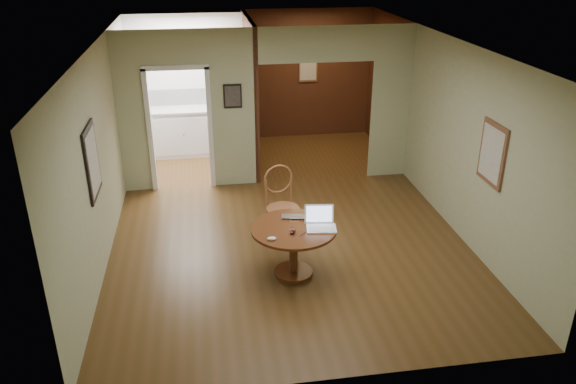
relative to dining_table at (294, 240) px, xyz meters
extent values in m
plane|color=#4E3516|center=(0.07, 0.54, -0.50)|extent=(5.00, 5.00, 0.00)
plane|color=silver|center=(0.07, 0.54, 2.20)|extent=(5.00, 5.00, 0.00)
plane|color=#B9B78F|center=(0.07, -1.96, 0.85)|extent=(5.00, 0.00, 5.00)
plane|color=#B9B78F|center=(-2.43, 0.54, 0.85)|extent=(0.00, 5.00, 5.00)
plane|color=#B9B78F|center=(2.57, 0.54, 0.85)|extent=(0.00, 5.00, 5.00)
cube|color=#B9B78F|center=(-2.18, 3.04, 0.85)|extent=(0.50, 2.70, 0.04)
cube|color=#B9B78F|center=(-0.53, 3.04, 0.85)|extent=(0.80, 2.70, 0.04)
cube|color=#B9B78F|center=(2.22, 3.04, 0.85)|extent=(0.70, 2.70, 0.04)
plane|color=white|center=(-1.28, 5.04, 0.85)|extent=(2.70, 0.00, 2.70)
plane|color=#3D1A12|center=(1.22, 5.54, 0.85)|extent=(2.70, 0.00, 2.70)
cube|color=#3D1A12|center=(-0.13, 4.29, 0.85)|extent=(0.08, 2.50, 2.70)
cube|color=black|center=(-2.41, 0.54, 1.00)|extent=(0.03, 0.70, 0.90)
cube|color=brown|center=(2.55, 0.04, 1.00)|extent=(0.03, 0.60, 0.80)
cube|color=black|center=(-0.53, 3.02, 1.10)|extent=(0.30, 0.03, 0.40)
cube|color=silver|center=(1.22, 5.52, 0.95)|extent=(0.40, 0.03, 0.50)
cube|color=white|center=(-1.28, 5.03, 0.60)|extent=(2.00, 0.02, 0.32)
cylinder|color=#5F2A17|center=(0.00, 0.00, -0.48)|extent=(0.51, 0.51, 0.05)
cylinder|color=#5F2A17|center=(0.00, 0.00, -0.17)|extent=(0.11, 0.11, 0.59)
cylinder|color=#5F2A17|center=(0.00, 0.00, 0.16)|extent=(1.08, 1.08, 0.04)
cylinder|color=brown|center=(0.00, 0.89, 0.00)|extent=(0.57, 0.57, 0.03)
cylinder|color=brown|center=(-0.13, 0.68, -0.25)|extent=(0.03, 0.03, 0.50)
cylinder|color=brown|center=(0.20, 0.76, -0.25)|extent=(0.03, 0.03, 0.50)
cylinder|color=brown|center=(-0.20, 1.01, -0.25)|extent=(0.03, 0.03, 0.50)
cylinder|color=brown|center=(0.12, 1.09, -0.25)|extent=(0.03, 0.03, 0.50)
cylinder|color=brown|center=(-0.23, 1.01, 0.22)|extent=(0.03, 0.03, 0.40)
cylinder|color=brown|center=(0.14, 1.09, 0.22)|extent=(0.03, 0.03, 0.40)
torus|color=brown|center=(-0.04, 1.06, 0.39)|extent=(0.43, 0.13, 0.43)
cube|color=white|center=(0.34, -0.09, 0.18)|extent=(0.40, 0.30, 0.02)
cube|color=silver|center=(0.34, -0.13, 0.19)|extent=(0.33, 0.17, 0.00)
cube|color=white|center=(0.34, 0.06, 0.31)|extent=(0.37, 0.11, 0.24)
cube|color=#8D9AB4|center=(0.34, 0.05, 0.31)|extent=(0.33, 0.09, 0.20)
imported|color=#ADADB2|center=(0.05, 0.21, 0.19)|extent=(0.37, 0.27, 0.03)
ellipsoid|color=white|center=(-0.31, -0.28, 0.20)|extent=(0.11, 0.07, 0.05)
cylinder|color=#0C1A55|center=(0.07, -0.20, 0.18)|extent=(0.10, 0.10, 0.01)
cube|color=white|center=(-1.28, 4.74, -0.05)|extent=(2.00, 0.55, 0.90)
cube|color=silver|center=(-1.28, 4.74, 0.42)|extent=(2.06, 0.60, 0.04)
sphere|color=#B20C0C|center=(-1.43, 4.45, 0.00)|extent=(0.03, 0.03, 0.03)
sphere|color=#B20C0C|center=(-0.43, 4.45, 0.00)|extent=(0.03, 0.03, 0.03)
ellipsoid|color=#C5AE90|center=(-0.58, 4.74, 0.58)|extent=(0.32, 0.28, 0.28)
camera|label=1|loc=(-1.03, -6.13, 3.47)|focal=35.00mm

